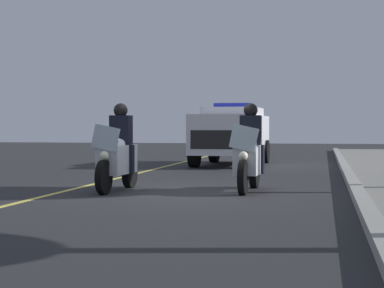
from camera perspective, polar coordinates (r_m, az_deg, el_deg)
name	(u,v)px	position (r m, az deg, el deg)	size (l,w,h in m)	color
ground_plane	(181,193)	(12.88, -0.96, -4.13)	(80.00, 80.00, 0.00)	#28282B
curb_strip	(357,192)	(12.61, 13.75, -3.94)	(48.00, 0.24, 0.15)	#9E9B93
lane_stripe_center	(68,190)	(13.54, -10.45, -3.86)	(48.00, 0.12, 0.01)	#E0D14C
police_motorcycle_lead_left	(118,155)	(13.26, -6.28, -0.95)	(2.14, 0.59, 1.72)	black
police_motorcycle_lead_right	(249,155)	(13.16, 4.84, -0.96)	(2.14, 0.59, 1.72)	black
police_suv	(232,133)	(22.36, 3.36, 0.95)	(4.98, 2.23, 2.05)	silver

